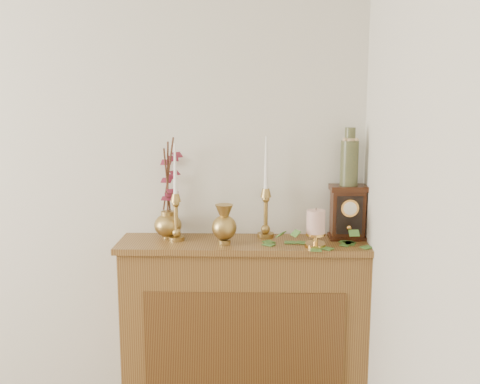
{
  "coord_description": "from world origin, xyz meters",
  "views": [
    {
      "loc": [
        1.45,
        -0.57,
        1.65
      ],
      "look_at": [
        1.38,
        2.05,
        1.18
      ],
      "focal_mm": 42.0,
      "sensor_mm": 36.0,
      "label": 1
    }
  ],
  "objects_px": {
    "mantel_clock": "(348,213)",
    "ceramic_vase": "(349,160)",
    "candlestick_center": "(266,205)",
    "candlestick_left": "(176,209)",
    "bud_vase": "(224,225)",
    "ginger_jar": "(170,192)"
  },
  "relations": [
    {
      "from": "candlestick_center",
      "to": "ceramic_vase",
      "type": "distance_m",
      "value": 0.47
    },
    {
      "from": "mantel_clock",
      "to": "ginger_jar",
      "type": "bearing_deg",
      "value": 177.25
    },
    {
      "from": "candlestick_left",
      "to": "mantel_clock",
      "type": "relative_size",
      "value": 1.78
    },
    {
      "from": "bud_vase",
      "to": "ginger_jar",
      "type": "relative_size",
      "value": 0.38
    },
    {
      "from": "candlestick_left",
      "to": "mantel_clock",
      "type": "bearing_deg",
      "value": 4.13
    },
    {
      "from": "candlestick_left",
      "to": "bud_vase",
      "type": "distance_m",
      "value": 0.25
    },
    {
      "from": "mantel_clock",
      "to": "ceramic_vase",
      "type": "height_order",
      "value": "ceramic_vase"
    },
    {
      "from": "ginger_jar",
      "to": "ceramic_vase",
      "type": "xyz_separation_m",
      "value": [
        0.89,
        -0.02,
        0.17
      ]
    },
    {
      "from": "candlestick_left",
      "to": "bud_vase",
      "type": "xyz_separation_m",
      "value": [
        0.24,
        -0.06,
        -0.06
      ]
    },
    {
      "from": "candlestick_center",
      "to": "bud_vase",
      "type": "xyz_separation_m",
      "value": [
        -0.2,
        -0.13,
        -0.07
      ]
    },
    {
      "from": "candlestick_center",
      "to": "ceramic_vase",
      "type": "xyz_separation_m",
      "value": [
        0.41,
        -0.01,
        0.23
      ]
    },
    {
      "from": "candlestick_left",
      "to": "candlestick_center",
      "type": "distance_m",
      "value": 0.45
    },
    {
      "from": "candlestick_center",
      "to": "mantel_clock",
      "type": "bearing_deg",
      "value": -1.84
    },
    {
      "from": "ceramic_vase",
      "to": "candlestick_left",
      "type": "bearing_deg",
      "value": -175.7
    },
    {
      "from": "bud_vase",
      "to": "mantel_clock",
      "type": "distance_m",
      "value": 0.62
    },
    {
      "from": "candlestick_center",
      "to": "ginger_jar",
      "type": "height_order",
      "value": "same"
    },
    {
      "from": "candlestick_center",
      "to": "mantel_clock",
      "type": "xyz_separation_m",
      "value": [
        0.41,
        -0.01,
        -0.03
      ]
    },
    {
      "from": "candlestick_center",
      "to": "ceramic_vase",
      "type": "bearing_deg",
      "value": -1.49
    },
    {
      "from": "ginger_jar",
      "to": "ceramic_vase",
      "type": "distance_m",
      "value": 0.9
    },
    {
      "from": "candlestick_center",
      "to": "ginger_jar",
      "type": "distance_m",
      "value": 0.48
    },
    {
      "from": "mantel_clock",
      "to": "ceramic_vase",
      "type": "bearing_deg",
      "value": 90.0
    },
    {
      "from": "candlestick_center",
      "to": "bud_vase",
      "type": "bearing_deg",
      "value": -146.14
    }
  ]
}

